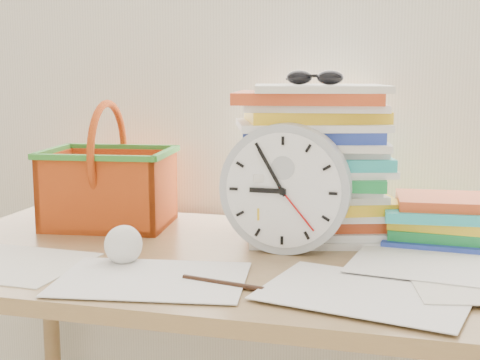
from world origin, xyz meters
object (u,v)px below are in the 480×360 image
(desk, at_px, (254,291))
(basket, at_px, (109,165))
(paper_stack, at_px, (315,162))
(clock, at_px, (285,189))
(book_stack, at_px, (442,221))

(desk, bearing_deg, basket, 156.70)
(paper_stack, height_order, clock, paper_stack)
(clock, bearing_deg, book_stack, 22.99)
(desk, distance_m, paper_stack, 0.32)
(book_stack, distance_m, basket, 0.77)
(desk, distance_m, clock, 0.22)
(desk, relative_size, book_stack, 5.55)
(clock, height_order, basket, basket)
(desk, relative_size, clock, 5.31)
(desk, relative_size, basket, 4.80)
(paper_stack, bearing_deg, basket, -177.85)
(desk, xyz_separation_m, clock, (0.05, 0.04, 0.21))
(basket, bearing_deg, clock, -22.82)
(paper_stack, bearing_deg, clock, -104.21)
(basket, bearing_deg, paper_stack, -4.98)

